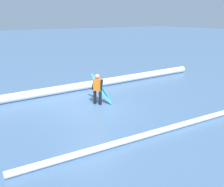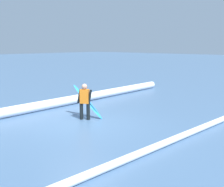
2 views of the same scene
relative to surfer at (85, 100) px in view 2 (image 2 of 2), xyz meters
name	(u,v)px [view 2 (image 2 of 2)]	position (x,y,z in m)	size (l,w,h in m)	color
ground_plane	(79,124)	(0.60, 0.34, -0.79)	(144.26, 144.26, 0.00)	#46678B
surfer	(85,100)	(0.00, 0.00, 0.00)	(0.34, 0.59, 1.42)	black
surfboard	(88,102)	(-0.34, -0.20, -0.15)	(0.57, 1.42, 1.32)	#268CE5
wave_crest_foreground	(56,103)	(-0.69, -2.73, -0.58)	(0.42, 0.42, 16.66)	white
wave_crest_midground	(206,126)	(-2.00, 4.12, -0.69)	(0.20, 0.20, 14.20)	white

